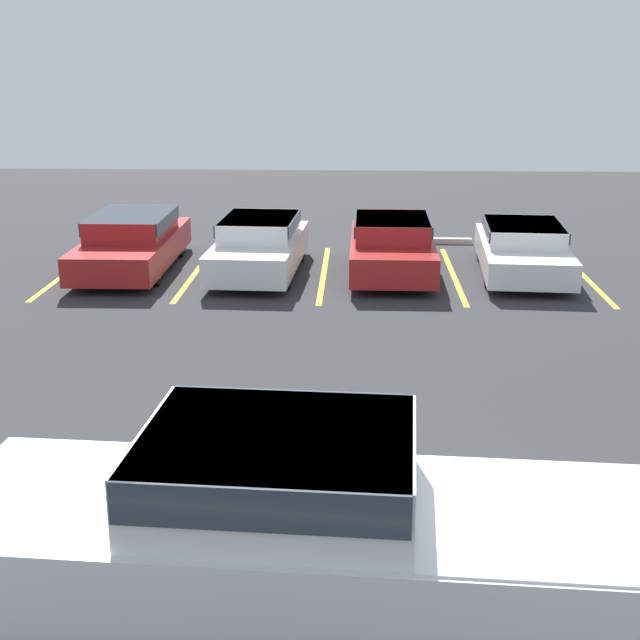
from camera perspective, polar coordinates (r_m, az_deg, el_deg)
name	(u,v)px	position (r m, az deg, el deg)	size (l,w,h in m)	color
ground_plane	(279,571)	(8.82, -2.66, -15.75)	(60.00, 60.00, 0.00)	#2D2D30
stall_stripe_a	(70,271)	(20.92, -15.73, 3.06)	(0.12, 5.31, 0.01)	yellow
stall_stripe_b	(196,272)	(20.22, -7.95, 3.07)	(0.12, 5.31, 0.01)	yellow
stall_stripe_c	(324,273)	(19.91, 0.24, 3.01)	(0.12, 5.31, 0.01)	yellow
stall_stripe_d	(453,275)	(20.01, 8.52, 2.90)	(0.12, 5.31, 0.01)	yellow
stall_stripe_e	(584,276)	(20.52, 16.54, 2.73)	(0.12, 5.31, 0.01)	yellow
pickup_truck	(317,533)	(7.62, -0.18, -13.51)	(6.32, 2.43, 1.79)	silver
parked_sedan_a	(132,240)	(20.58, -11.94, 5.02)	(1.86, 4.80, 1.26)	maroon
parked_sedan_b	(259,244)	(19.84, -3.90, 4.89)	(1.95, 4.44, 1.25)	silver
parked_sedan_c	(392,244)	(19.82, 4.62, 4.85)	(1.84, 4.35, 1.24)	maroon
parked_sedan_d	(523,247)	(20.23, 12.86, 4.56)	(2.11, 4.52, 1.12)	silver
wheel_stop_curb	(437,241)	(23.25, 7.48, 5.05)	(1.79, 0.20, 0.14)	#B7B2A8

